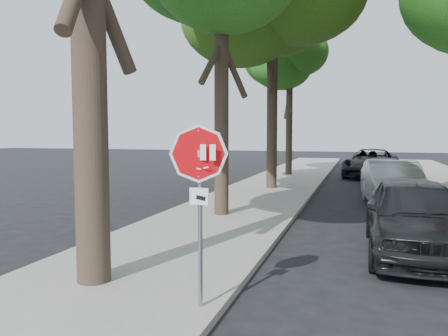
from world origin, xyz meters
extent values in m
plane|color=black|center=(0.00, 0.00, 0.00)|extent=(120.00, 120.00, 0.00)
cube|color=gray|center=(-2.50, 12.00, 0.06)|extent=(4.00, 55.00, 0.12)
cube|color=#9E9384|center=(-0.45, 12.00, 0.07)|extent=(0.12, 55.00, 0.13)
cube|color=#9E9384|center=(3.95, 12.00, 0.07)|extent=(0.12, 55.00, 0.13)
cylinder|color=gray|center=(-0.70, 0.00, 1.42)|extent=(0.06, 0.06, 2.60)
cube|color=#99999E|center=(-0.70, -0.03, 2.32)|extent=(0.05, 0.06, 0.10)
cylinder|color=#99999E|center=(-0.70, -0.03, 2.32)|extent=(0.76, 0.32, 0.82)
cylinder|color=white|center=(-0.70, -0.05, 2.32)|extent=(0.76, 0.32, 0.82)
cylinder|color=red|center=(-0.70, -0.05, 2.32)|extent=(0.68, 0.29, 0.74)
cube|color=white|center=(-0.91, -0.06, 2.34)|extent=(0.08, 0.00, 0.22)
cube|color=white|center=(-0.77, -0.06, 2.34)|extent=(0.08, 0.00, 0.22)
cube|color=white|center=(-0.63, -0.06, 2.34)|extent=(0.08, 0.00, 0.22)
cube|color=white|center=(-0.49, -0.06, 2.34)|extent=(0.08, 0.00, 0.22)
cube|color=silver|center=(-0.81, -0.07, 2.13)|extent=(0.08, 0.00, 0.03)
cube|color=silver|center=(-0.70, -0.07, 2.11)|extent=(0.08, 0.00, 0.03)
cube|color=silver|center=(-0.59, -0.07, 2.13)|extent=(0.08, 0.00, 0.03)
cube|color=white|center=(-0.70, -0.04, 1.72)|extent=(0.28, 0.02, 0.24)
cube|color=black|center=(-0.67, -0.05, 1.70)|extent=(0.15, 0.00, 0.08)
cylinder|color=black|center=(-2.60, 7.00, 4.87)|extent=(0.44, 0.44, 9.50)
cylinder|color=black|center=(-2.40, 14.00, 5.12)|extent=(0.48, 0.48, 10.00)
ellipsoid|color=#1A3A0B|center=(-2.40, 14.00, 7.92)|extent=(4.62, 4.62, 3.70)
ellipsoid|color=#1A3A0B|center=(-3.24, 14.84, 7.50)|extent=(4.20, 4.20, 3.36)
cylinder|color=black|center=(-2.70, 21.00, 4.62)|extent=(0.40, 0.40, 9.00)
ellipsoid|color=#145413|center=(-2.70, 21.00, 7.14)|extent=(4.16, 4.16, 3.33)
ellipsoid|color=#145413|center=(-1.76, 20.43, 8.09)|extent=(3.40, 3.40, 2.72)
ellipsoid|color=#145413|center=(-3.46, 21.76, 6.76)|extent=(3.78, 3.78, 3.02)
imported|color=black|center=(2.60, 4.33, 0.83)|extent=(1.98, 4.90, 1.67)
imported|color=#B0B5B9|center=(2.60, 10.79, 0.82)|extent=(2.21, 5.10, 1.63)
imported|color=#424246|center=(2.60, 16.02, 0.71)|extent=(2.39, 5.05, 1.42)
imported|color=black|center=(2.15, 21.81, 0.85)|extent=(3.61, 6.41, 1.69)
camera|label=1|loc=(1.43, -5.72, 2.60)|focal=35.00mm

